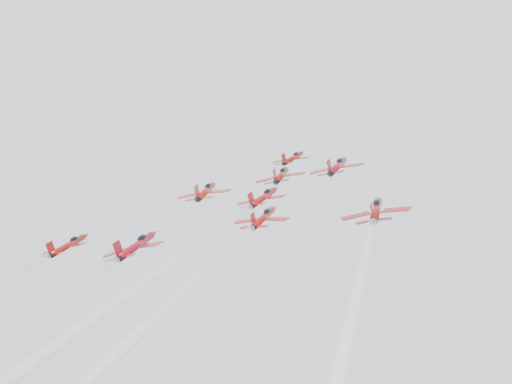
% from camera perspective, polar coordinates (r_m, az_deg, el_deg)
% --- Properties ---
extents(jet_lead, '(8.46, 10.40, 7.96)m').
position_cam_1_polar(jet_lead, '(149.01, 2.97, 2.75)').
color(jet_lead, maroon).
extents(jet_row2_left, '(10.56, 12.98, 9.94)m').
position_cam_1_polar(jet_row2_left, '(133.39, -4.02, 0.08)').
color(jet_row2_left, '#B21B11').
extents(jet_row2_center, '(9.89, 12.16, 9.31)m').
position_cam_1_polar(jet_row2_center, '(132.25, 2.06, 1.38)').
color(jet_row2_center, maroon).
extents(jet_row2_right, '(10.24, 12.58, 9.64)m').
position_cam_1_polar(jet_row2_right, '(129.47, 6.54, 2.10)').
color(jet_row2_right, '#A40F1D').
extents(jet_center, '(8.84, 77.69, 58.68)m').
position_cam_1_polar(jet_center, '(78.20, -8.31, -8.54)').
color(jet_center, '#B21111').
extents(jet_rear_right, '(8.34, 73.32, 55.38)m').
position_cam_1_polar(jet_rear_right, '(67.11, -9.30, -11.90)').
color(jet_rear_right, '#AD1010').
extents(jet_rear_farright, '(9.30, 81.70, 61.71)m').
position_cam_1_polar(jet_rear_farright, '(52.63, 2.96, -15.03)').
color(jet_rear_farright, maroon).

